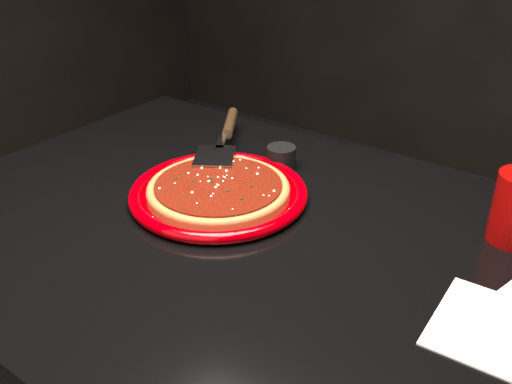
# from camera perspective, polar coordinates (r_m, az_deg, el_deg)

# --- Properties ---
(plate) EXTENTS (0.37, 0.37, 0.02)m
(plate) POSITION_cam_1_polar(r_m,az_deg,el_deg) (1.01, -3.76, -0.10)
(plate) COLOR #830003
(plate) RESTS_ON table
(pizza_crust) EXTENTS (0.30, 0.30, 0.01)m
(pizza_crust) POSITION_cam_1_polar(r_m,az_deg,el_deg) (1.01, -3.76, 0.08)
(pizza_crust) COLOR brown
(pizza_crust) RESTS_ON plate
(pizza_crust_rim) EXTENTS (0.30, 0.30, 0.02)m
(pizza_crust_rim) POSITION_cam_1_polar(r_m,az_deg,el_deg) (1.00, -3.78, 0.39)
(pizza_crust_rim) COLOR brown
(pizza_crust_rim) RESTS_ON plate
(pizza_sauce) EXTENTS (0.26, 0.26, 0.01)m
(pizza_sauce) POSITION_cam_1_polar(r_m,az_deg,el_deg) (1.00, -3.78, 0.62)
(pizza_sauce) COLOR #601408
(pizza_sauce) RESTS_ON plate
(parmesan_dusting) EXTENTS (0.22, 0.22, 0.01)m
(parmesan_dusting) POSITION_cam_1_polar(r_m,az_deg,el_deg) (1.00, -3.79, 0.94)
(parmesan_dusting) COLOR beige
(parmesan_dusting) RESTS_ON plate
(basil_flecks) EXTENTS (0.20, 0.20, 0.00)m
(basil_flecks) POSITION_cam_1_polar(r_m,az_deg,el_deg) (1.00, -3.79, 0.89)
(basil_flecks) COLOR black
(basil_flecks) RESTS_ON plate
(pizza_server) EXTENTS (0.25, 0.31, 0.02)m
(pizza_server) POSITION_cam_1_polar(r_m,az_deg,el_deg) (1.17, -3.20, 5.59)
(pizza_server) COLOR silver
(pizza_server) RESTS_ON plate
(napkin_a) EXTENTS (0.16, 0.16, 0.00)m
(napkin_a) POSITION_cam_1_polar(r_m,az_deg,el_deg) (0.79, 23.14, -12.71)
(napkin_a) COLOR silver
(napkin_a) RESTS_ON table
(ramekin) EXTENTS (0.06, 0.06, 0.04)m
(ramekin) POSITION_cam_1_polar(r_m,az_deg,el_deg) (1.12, 2.53, 3.48)
(ramekin) COLOR black
(ramekin) RESTS_ON table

